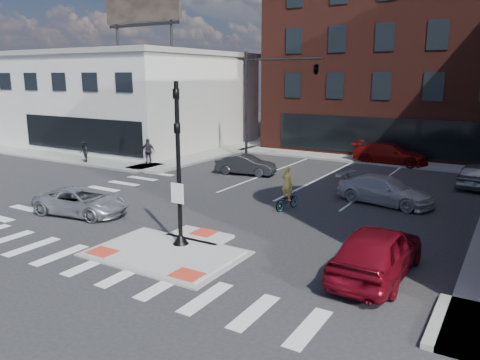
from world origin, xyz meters
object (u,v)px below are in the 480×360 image
Objects in this scene: pedestrian_a at (84,152)px; silver_suv at (82,202)px; red_sedan at (377,251)px; bg_car_red at (390,154)px; cyclist at (287,195)px; white_pickup at (385,190)px; bg_car_silver at (475,175)px; pedestrian_b at (148,151)px; bg_car_dark at (246,165)px.

silver_suv is at bearing -1.69° from pedestrian_a.
bg_car_red is (-4.48, 19.95, -0.09)m from red_sedan.
bg_car_red is at bearing -83.28° from cyclist.
white_pickup reaches higher than silver_suv.
bg_car_silver reaches higher than silver_suv.
white_pickup is 5.09m from cyclist.
silver_suv is at bearing 156.58° from bg_car_red.
cyclist reaches higher than pedestrian_a.
cyclist is at bearing 142.68° from white_pickup.
white_pickup is 0.90× the size of bg_car_red.
pedestrian_b is at bearing 123.80° from bg_car_red.
cyclist is at bearing -38.33° from pedestrian_b.
silver_suv is 0.84× the size of bg_car_red.
bg_car_silver is 7.57m from bg_car_red.
cyclist is 1.40× the size of pedestrian_a.
pedestrian_b is (-20.52, -4.83, 0.34)m from bg_car_silver.
bg_car_silver is at bearing -53.10° from silver_suv.
cyclist is (-3.73, -3.47, 0.02)m from white_pickup.
red_sedan is 21.73m from pedestrian_b.
bg_car_dark is 2.16× the size of pedestrian_b.
pedestrian_a is 0.84× the size of pedestrian_b.
cyclist is 17.86m from pedestrian_a.
bg_car_red is at bearing 70.87° from pedestrian_a.
bg_car_red reaches higher than bg_car_silver.
bg_car_red is (-5.96, 4.67, 0.06)m from bg_car_silver.
red_sedan is at bearing -98.24° from silver_suv.
pedestrian_b reaches higher than bg_car_silver.
pedestrian_a is (-9.87, 8.64, 0.29)m from silver_suv.
pedestrian_b reaches higher than bg_car_dark.
white_pickup is at bearing -166.78° from bg_car_red.
pedestrian_a is (-24.84, -6.83, 0.20)m from bg_car_silver.
bg_car_dark is (-9.56, 2.53, -0.05)m from white_pickup.
bg_car_red is 17.39m from pedestrian_b.
white_pickup is at bearing -76.04° from red_sedan.
bg_car_silver is 21.08m from pedestrian_b.
bg_car_silver is (13.06, 3.83, 0.07)m from bg_car_dark.
pedestrian_b is (-14.57, -9.50, 0.28)m from bg_car_red.
silver_suv is 2.48× the size of pedestrian_b.
bg_car_dark reaches higher than silver_suv.
cyclist is at bearing -146.31° from bg_car_dark.
pedestrian_a is at bearing 18.43° from bg_car_silver.
bg_car_dark is at bearing -10.08° from pedestrian_b.
red_sedan is 15.36m from bg_car_silver.
red_sedan reaches higher than bg_car_dark.
cyclist is (-7.23, -9.83, 0.01)m from bg_car_silver.
bg_car_red is (-2.45, 11.03, 0.08)m from white_pickup.
white_pickup is (-2.03, 8.92, -0.16)m from red_sedan.
pedestrian_a is at bearing -172.85° from pedestrian_b.
pedestrian_a is at bearing 2.08° from cyclist.
cyclist reaches higher than red_sedan.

